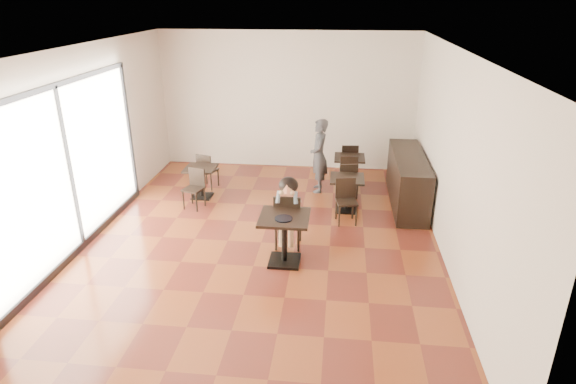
# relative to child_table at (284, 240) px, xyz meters

# --- Properties ---
(floor) EXTENTS (6.00, 8.00, 0.01)m
(floor) POSITION_rel_child_table_xyz_m (-0.47, 0.60, -0.40)
(floor) COLOR brown
(floor) RESTS_ON ground
(ceiling) EXTENTS (6.00, 8.00, 0.01)m
(ceiling) POSITION_rel_child_table_xyz_m (-0.47, 0.60, 2.80)
(ceiling) COLOR silver
(ceiling) RESTS_ON floor
(wall_back) EXTENTS (6.00, 0.01, 3.20)m
(wall_back) POSITION_rel_child_table_xyz_m (-0.47, 4.60, 1.20)
(wall_back) COLOR beige
(wall_back) RESTS_ON floor
(wall_front) EXTENTS (6.00, 0.01, 3.20)m
(wall_front) POSITION_rel_child_table_xyz_m (-0.47, -3.40, 1.20)
(wall_front) COLOR beige
(wall_front) RESTS_ON floor
(wall_left) EXTENTS (0.01, 8.00, 3.20)m
(wall_left) POSITION_rel_child_table_xyz_m (-3.47, 0.60, 1.20)
(wall_left) COLOR beige
(wall_left) RESTS_ON floor
(wall_right) EXTENTS (0.01, 8.00, 3.20)m
(wall_right) POSITION_rel_child_table_xyz_m (2.53, 0.60, 1.20)
(wall_right) COLOR beige
(wall_right) RESTS_ON floor
(storefront_window) EXTENTS (0.04, 4.50, 2.60)m
(storefront_window) POSITION_rel_child_table_xyz_m (-3.44, 0.10, 1.00)
(storefront_window) COLOR white
(storefront_window) RESTS_ON floor
(child_table) EXTENTS (0.76, 0.76, 0.81)m
(child_table) POSITION_rel_child_table_xyz_m (0.00, 0.00, 0.00)
(child_table) COLOR black
(child_table) RESTS_ON floor
(child_chair) EXTENTS (0.44, 0.44, 0.97)m
(child_chair) POSITION_rel_child_table_xyz_m (0.00, 0.55, 0.08)
(child_chair) COLOR black
(child_chair) RESTS_ON floor
(child) EXTENTS (0.44, 0.61, 1.22)m
(child) POSITION_rel_child_table_xyz_m (0.00, 0.55, 0.21)
(child) COLOR slate
(child) RESTS_ON child_chair
(plate) EXTENTS (0.27, 0.27, 0.02)m
(plate) POSITION_rel_child_table_xyz_m (0.00, -0.10, 0.41)
(plate) COLOR black
(plate) RESTS_ON child_table
(pizza_slice) EXTENTS (0.28, 0.22, 0.07)m
(pizza_slice) POSITION_rel_child_table_xyz_m (0.00, 0.36, 0.65)
(pizza_slice) COLOR #E7C185
(pizza_slice) RESTS_ON child
(adult_patron) EXTENTS (0.43, 0.60, 1.57)m
(adult_patron) POSITION_rel_child_table_xyz_m (0.37, 3.07, 0.38)
(adult_patron) COLOR #3E3D42
(adult_patron) RESTS_ON floor
(cafe_table_mid) EXTENTS (0.76, 0.76, 0.68)m
(cafe_table_mid) POSITION_rel_child_table_xyz_m (0.97, 2.10, -0.06)
(cafe_table_mid) COLOR black
(cafe_table_mid) RESTS_ON floor
(cafe_table_left) EXTENTS (0.77, 0.77, 0.65)m
(cafe_table_left) POSITION_rel_child_table_xyz_m (-2.03, 2.44, -0.08)
(cafe_table_left) COLOR black
(cafe_table_left) RESTS_ON floor
(cafe_table_back) EXTENTS (0.70, 0.70, 0.69)m
(cafe_table_back) POSITION_rel_child_table_xyz_m (1.02, 3.37, -0.06)
(cafe_table_back) COLOR black
(cafe_table_back) RESTS_ON floor
(chair_mid_a) EXTENTS (0.43, 0.43, 0.82)m
(chair_mid_a) POSITION_rel_child_table_xyz_m (0.97, 2.65, 0.01)
(chair_mid_a) COLOR black
(chair_mid_a) RESTS_ON floor
(chair_mid_b) EXTENTS (0.43, 0.43, 0.82)m
(chair_mid_b) POSITION_rel_child_table_xyz_m (0.97, 1.55, 0.01)
(chair_mid_b) COLOR black
(chair_mid_b) RESTS_ON floor
(chair_left_a) EXTENTS (0.44, 0.44, 0.79)m
(chair_left_a) POSITION_rel_child_table_xyz_m (-2.03, 2.99, -0.01)
(chair_left_a) COLOR black
(chair_left_a) RESTS_ON floor
(chair_left_b) EXTENTS (0.44, 0.44, 0.79)m
(chair_left_b) POSITION_rel_child_table_xyz_m (-2.03, 1.89, -0.01)
(chair_left_b) COLOR black
(chair_left_b) RESTS_ON floor
(chair_back_a) EXTENTS (0.40, 0.40, 0.82)m
(chair_back_a) POSITION_rel_child_table_xyz_m (1.02, 3.92, 0.01)
(chair_back_a) COLOR black
(chair_back_a) RESTS_ON floor
(chair_back_b) EXTENTS (0.40, 0.40, 0.82)m
(chair_back_b) POSITION_rel_child_table_xyz_m (1.02, 2.82, 0.01)
(chair_back_b) COLOR black
(chair_back_b) RESTS_ON floor
(service_counter) EXTENTS (0.60, 2.40, 1.00)m
(service_counter) POSITION_rel_child_table_xyz_m (2.18, 2.60, 0.10)
(service_counter) COLOR black
(service_counter) RESTS_ON floor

